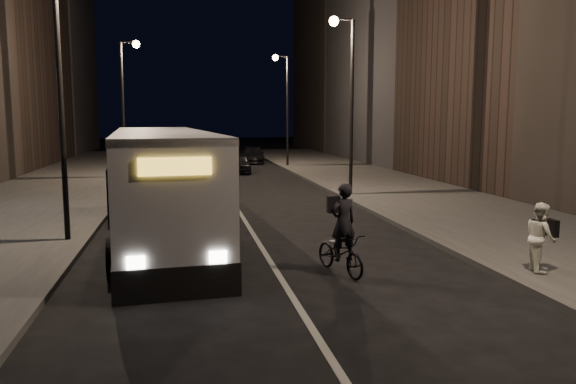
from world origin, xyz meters
name	(u,v)px	position (x,y,z in m)	size (l,w,h in m)	color
ground	(276,271)	(0.00, 0.00, 0.00)	(180.00, 180.00, 0.00)	black
sidewalk_right	(393,189)	(8.50, 14.00, 0.08)	(7.00, 70.00, 0.16)	#393936
sidewalk_left	(44,197)	(-8.50, 14.00, 0.08)	(7.00, 70.00, 0.16)	#393936
building_row_right	(424,27)	(16.00, 27.50, 10.50)	(8.00, 61.00, 21.00)	black
streetlight_right_mid	(347,82)	(5.33, 12.00, 5.36)	(1.20, 0.44, 8.12)	black
streetlight_right_far	(284,95)	(5.33, 28.00, 5.36)	(1.20, 0.44, 8.12)	black
streetlight_left_near	(68,61)	(-5.33, 4.00, 5.36)	(1.20, 0.44, 8.12)	black
streetlight_left_far	(127,90)	(-5.33, 22.00, 5.36)	(1.20, 0.44, 8.12)	black
city_bus	(161,181)	(-2.84, 4.28, 1.82)	(3.67, 12.57, 3.35)	silver
cyclist_on_bicycle	(341,244)	(1.50, -0.56, 0.74)	(1.20, 2.04, 2.23)	black
pedestrian_woman	(541,237)	(6.00, -1.73, 0.98)	(0.79, 0.62, 1.63)	white
car_near	(240,164)	(1.65, 24.53, 0.62)	(1.45, 3.61, 1.23)	black
car_mid	(173,158)	(-2.87, 30.81, 0.62)	(1.31, 3.77, 1.24)	#363638
car_far	(253,155)	(3.57, 32.62, 0.66)	(1.84, 4.54, 1.32)	black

